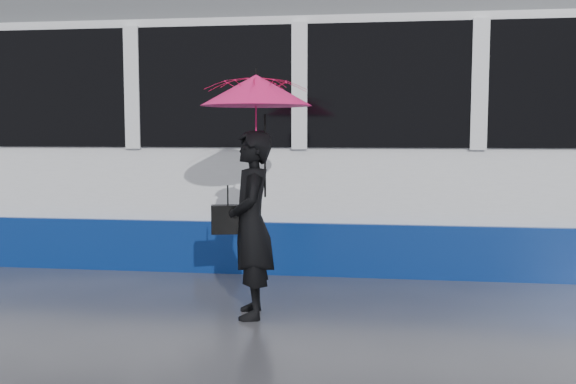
# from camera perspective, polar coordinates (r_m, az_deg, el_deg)

# --- Properties ---
(ground) EXTENTS (90.00, 90.00, 0.00)m
(ground) POSITION_cam_1_polar(r_m,az_deg,el_deg) (6.37, -0.02, -9.91)
(ground) COLOR #2F2F34
(ground) RESTS_ON ground
(rails) EXTENTS (34.00, 1.51, 0.02)m
(rails) POSITION_cam_1_polar(r_m,az_deg,el_deg) (8.79, 2.20, -5.58)
(rails) COLOR #3F3D38
(rails) RESTS_ON ground
(tram) EXTENTS (26.00, 2.56, 3.35)m
(tram) POSITION_cam_1_polar(r_m,az_deg,el_deg) (8.91, -7.68, 5.06)
(tram) COLOR white
(tram) RESTS_ON ground
(woman) EXTENTS (0.53, 0.69, 1.69)m
(woman) POSITION_cam_1_polar(r_m,az_deg,el_deg) (5.81, -3.28, -2.90)
(woman) COLOR black
(woman) RESTS_ON ground
(umbrella) EXTENTS (1.19, 1.19, 1.14)m
(umbrella) POSITION_cam_1_polar(r_m,az_deg,el_deg) (5.74, -2.84, 7.10)
(umbrella) COLOR #FF1577
(umbrella) RESTS_ON ground
(handbag) EXTENTS (0.32, 0.19, 0.44)m
(handbag) POSITION_cam_1_polar(r_m,az_deg,el_deg) (5.87, -5.36, -2.42)
(handbag) COLOR black
(handbag) RESTS_ON ground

